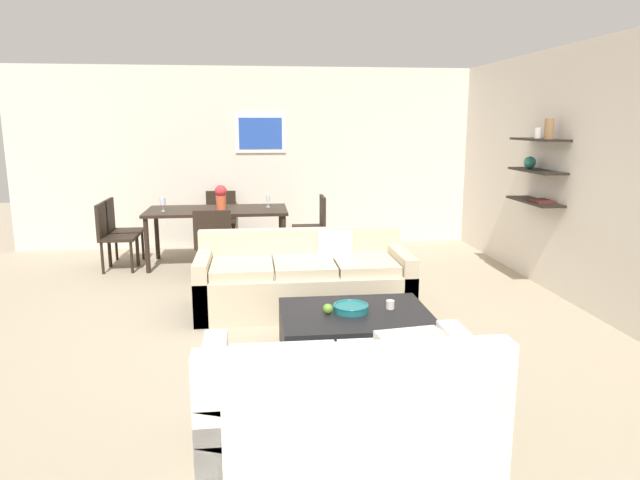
% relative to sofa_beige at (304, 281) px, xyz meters
% --- Properties ---
extents(ground_plane, '(18.00, 18.00, 0.00)m').
position_rel_sofa_beige_xyz_m(ground_plane, '(-0.15, -0.34, -0.29)').
color(ground_plane, tan).
extents(back_wall_unit, '(8.40, 0.09, 2.70)m').
position_rel_sofa_beige_xyz_m(back_wall_unit, '(0.14, 3.19, 1.06)').
color(back_wall_unit, silver).
rests_on(back_wall_unit, ground).
extents(right_wall_shelf_unit, '(0.34, 8.20, 2.70)m').
position_rel_sofa_beige_xyz_m(right_wall_shelf_unit, '(2.87, 0.27, 1.06)').
color(right_wall_shelf_unit, silver).
rests_on(right_wall_shelf_unit, ground).
extents(sofa_beige, '(2.14, 0.90, 0.78)m').
position_rel_sofa_beige_xyz_m(sofa_beige, '(0.00, 0.00, 0.00)').
color(sofa_beige, beige).
rests_on(sofa_beige, ground).
extents(loveseat_white, '(1.65, 0.90, 0.78)m').
position_rel_sofa_beige_xyz_m(loveseat_white, '(0.02, -2.61, 0.00)').
color(loveseat_white, white).
rests_on(loveseat_white, ground).
extents(coffee_table, '(1.21, 0.94, 0.38)m').
position_rel_sofa_beige_xyz_m(coffee_table, '(0.31, -1.27, -0.10)').
color(coffee_table, black).
rests_on(coffee_table, ground).
extents(decorative_bowl, '(0.29, 0.29, 0.06)m').
position_rel_sofa_beige_xyz_m(decorative_bowl, '(0.27, -1.25, 0.12)').
color(decorative_bowl, '#19666B').
rests_on(decorative_bowl, coffee_table).
extents(candle_jar, '(0.07, 0.07, 0.07)m').
position_rel_sofa_beige_xyz_m(candle_jar, '(0.61, -1.21, 0.12)').
color(candle_jar, silver).
rests_on(candle_jar, coffee_table).
extents(apple_on_coffee_table, '(0.08, 0.08, 0.08)m').
position_rel_sofa_beige_xyz_m(apple_on_coffee_table, '(0.08, -1.28, 0.13)').
color(apple_on_coffee_table, '#669E2D').
rests_on(apple_on_coffee_table, coffee_table).
extents(dining_table, '(1.86, 0.89, 0.75)m').
position_rel_sofa_beige_xyz_m(dining_table, '(-0.99, 2.04, 0.39)').
color(dining_table, black).
rests_on(dining_table, ground).
extents(dining_chair_head, '(0.44, 0.44, 0.88)m').
position_rel_sofa_beige_xyz_m(dining_chair_head, '(-0.99, 2.89, 0.21)').
color(dining_chair_head, black).
rests_on(dining_chair_head, ground).
extents(dining_chair_left_far, '(0.44, 0.44, 0.88)m').
position_rel_sofa_beige_xyz_m(dining_chair_left_far, '(-2.32, 2.24, 0.21)').
color(dining_chair_left_far, black).
rests_on(dining_chair_left_far, ground).
extents(dining_chair_foot, '(0.44, 0.44, 0.88)m').
position_rel_sofa_beige_xyz_m(dining_chair_foot, '(-0.99, 1.19, 0.21)').
color(dining_chair_foot, black).
rests_on(dining_chair_foot, ground).
extents(dining_chair_right_far, '(0.44, 0.44, 0.88)m').
position_rel_sofa_beige_xyz_m(dining_chair_right_far, '(0.35, 2.24, 0.21)').
color(dining_chair_right_far, black).
rests_on(dining_chair_right_far, ground).
extents(dining_chair_left_near, '(0.44, 0.44, 0.88)m').
position_rel_sofa_beige_xyz_m(dining_chair_left_near, '(-2.32, 1.84, 0.21)').
color(dining_chair_left_near, black).
rests_on(dining_chair_left_near, ground).
extents(wine_glass_right_far, '(0.06, 0.06, 0.16)m').
position_rel_sofa_beige_xyz_m(wine_glass_right_far, '(-0.30, 2.15, 0.57)').
color(wine_glass_right_far, silver).
rests_on(wine_glass_right_far, dining_table).
extents(wine_glass_left_near, '(0.08, 0.08, 0.18)m').
position_rel_sofa_beige_xyz_m(wine_glass_left_near, '(-1.67, 1.93, 0.58)').
color(wine_glass_left_near, silver).
rests_on(wine_glass_left_near, dining_table).
extents(wine_glass_head, '(0.07, 0.07, 0.15)m').
position_rel_sofa_beige_xyz_m(wine_glass_head, '(-0.99, 2.43, 0.56)').
color(wine_glass_head, silver).
rests_on(wine_glass_head, dining_table).
extents(centerpiece_vase, '(0.16, 0.16, 0.33)m').
position_rel_sofa_beige_xyz_m(centerpiece_vase, '(-0.93, 2.01, 0.64)').
color(centerpiece_vase, '#D85933').
rests_on(centerpiece_vase, dining_table).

